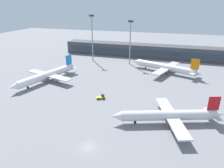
% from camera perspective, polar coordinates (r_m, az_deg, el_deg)
% --- Properties ---
extents(ground_plane, '(400.00, 400.00, 0.00)m').
position_cam_1_polar(ground_plane, '(92.43, 3.18, -2.09)').
color(ground_plane, gray).
extents(terminal_building, '(121.69, 12.13, 9.00)m').
position_cam_1_polar(terminal_building, '(154.30, 9.39, 9.17)').
color(terminal_building, '#3F4247').
rests_on(terminal_building, ground_plane).
extents(airplane_near, '(36.53, 26.11, 9.34)m').
position_cam_1_polar(airplane_near, '(70.35, 15.31, -8.42)').
color(airplane_near, silver).
rests_on(airplane_near, ground_plane).
extents(airplane_mid, '(28.83, 40.56, 10.22)m').
position_cam_1_polar(airplane_mid, '(108.69, -17.65, 2.36)').
color(airplane_mid, white).
rests_on(airplane_mid, ground_plane).
extents(airplane_far, '(40.55, 29.03, 10.42)m').
position_cam_1_polar(airplane_far, '(120.48, 14.43, 4.59)').
color(airplane_far, white).
rests_on(airplane_far, ground_plane).
extents(baggage_tug_yellow, '(3.82, 3.26, 1.75)m').
position_cam_1_polar(baggage_tug_yellow, '(85.32, -3.03, -3.61)').
color(baggage_tug_yellow, yellow).
rests_on(baggage_tug_yellow, ground_plane).
extents(floodlight_tower_west, '(3.20, 0.80, 30.21)m').
position_cam_1_polar(floodlight_tower_west, '(139.61, -5.54, 13.35)').
color(floodlight_tower_west, gray).
rests_on(floodlight_tower_west, ground_plane).
extents(floodlight_tower_east, '(3.20, 0.80, 27.39)m').
position_cam_1_polar(floodlight_tower_east, '(131.53, 5.09, 12.22)').
color(floodlight_tower_east, gray).
rests_on(floodlight_tower_east, ground_plane).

